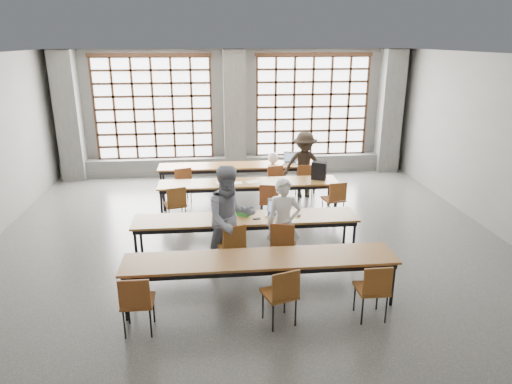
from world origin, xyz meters
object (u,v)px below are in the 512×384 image
(chair_near_right, at_px, (374,286))
(student_male, at_px, (283,224))
(desk_row_b, at_px, (249,185))
(plastic_bag, at_px, (273,158))
(chair_back_mid, at_px, (273,178))
(chair_back_right, at_px, (305,177))
(desk_row_c, at_px, (246,221))
(chair_near_left, at_px, (137,299))
(desk_row_a, at_px, (238,167))
(laptop_front, at_px, (277,211))
(green_box, at_px, (243,213))
(student_female, at_px, (230,219))
(student_back, at_px, (304,165))
(chair_mid_centre, at_px, (269,199))
(mouse, at_px, (298,215))
(chair_mid_right, at_px, (335,197))
(laptop_back, at_px, (290,160))
(chair_mid_left, at_px, (176,202))
(red_pouch, at_px, (138,298))
(chair_front_left, at_px, (232,243))
(desk_row_d, at_px, (260,262))
(phone, at_px, (256,219))
(chair_back_left, at_px, (182,181))
(chair_front_right, at_px, (283,240))
(chair_near_mid, at_px, (282,291))
(backpack, at_px, (319,171))

(chair_near_right, relative_size, student_male, 0.56)
(desk_row_b, xyz_separation_m, plastic_bag, (0.75, 1.53, 0.21))
(chair_back_mid, bearing_deg, chair_back_right, -0.20)
(desk_row_c, xyz_separation_m, chair_near_left, (-1.61, -2.23, -0.13))
(desk_row_a, xyz_separation_m, chair_near_right, (1.50, -5.83, -0.13))
(chair_near_left, distance_m, laptop_front, 3.21)
(desk_row_a, height_order, green_box, green_box)
(student_female, bearing_deg, student_back, 43.47)
(chair_mid_centre, height_order, mouse, chair_mid_centre)
(chair_back_mid, relative_size, chair_near_left, 1.00)
(laptop_front, bearing_deg, chair_mid_right, 43.17)
(laptop_back, bearing_deg, chair_mid_left, -141.64)
(green_box, bearing_deg, desk_row_b, 82.20)
(student_male, bearing_deg, chair_near_right, -54.30)
(chair_mid_left, distance_m, red_pouch, 3.66)
(chair_near_right, distance_m, mouse, 2.31)
(student_female, bearing_deg, chair_front_left, -97.61)
(desk_row_b, xyz_separation_m, mouse, (0.72, -2.14, 0.08))
(desk_row_d, height_order, red_pouch, desk_row_d)
(desk_row_b, xyz_separation_m, chair_front_left, (-0.51, -2.75, -0.13))
(desk_row_d, xyz_separation_m, phone, (0.09, 1.50, 0.07))
(chair_back_left, relative_size, chair_front_right, 1.00)
(desk_row_b, relative_size, chair_mid_centre, 4.55)
(chair_front_right, bearing_deg, chair_near_mid, -99.50)
(student_male, xyz_separation_m, mouse, (0.35, 0.48, -0.04))
(desk_row_d, height_order, chair_back_left, chair_back_left)
(chair_mid_left, distance_m, laptop_front, 2.38)
(desk_row_a, relative_size, chair_front_left, 4.55)
(chair_front_right, bearing_deg, laptop_front, 90.80)
(desk_row_c, relative_size, backpack, 10.00)
(desk_row_c, xyz_separation_m, chair_front_left, (-0.28, -0.63, -0.13))
(desk_row_c, height_order, chair_back_left, chair_back_left)
(chair_back_right, bearing_deg, green_box, -120.97)
(chair_mid_left, distance_m, chair_mid_centre, 1.96)
(desk_row_b, distance_m, mouse, 2.26)
(desk_row_b, relative_size, chair_mid_left, 4.55)
(chair_back_right, xyz_separation_m, chair_front_right, (-1.11, -3.59, 0.00))
(student_male, bearing_deg, chair_front_left, -165.78)
(desk_row_d, xyz_separation_m, chair_back_left, (-1.38, 4.58, -0.13))
(phone, height_order, backpack, backpack)
(chair_mid_left, relative_size, chair_mid_right, 1.00)
(chair_back_left, bearing_deg, desk_row_c, -66.50)
(desk_row_a, height_order, mouse, mouse)
(chair_mid_right, bearing_deg, phone, -139.48)
(chair_front_right, distance_m, laptop_back, 4.43)
(desk_row_c, height_order, backpack, backpack)
(chair_front_right, bearing_deg, desk_row_d, -116.68)
(chair_near_mid, height_order, laptop_back, laptop_back)
(desk_row_d, xyz_separation_m, green_box, (-0.14, 1.68, 0.11))
(chair_mid_right, xyz_separation_m, chair_near_right, (-0.46, -3.73, 0.00))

